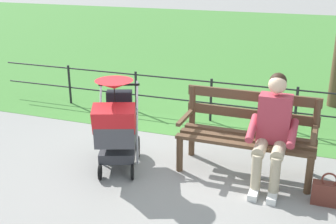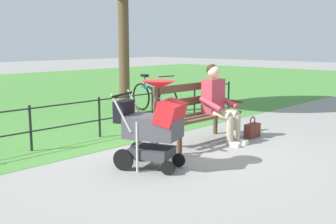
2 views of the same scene
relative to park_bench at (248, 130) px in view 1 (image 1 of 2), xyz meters
name	(u,v)px [view 1 (image 1 of 2)]	position (x,y,z in m)	size (l,w,h in m)	color
ground_plane	(179,163)	(0.83, 0.12, -0.53)	(60.00, 60.00, 0.00)	gray
grass_lawn	(269,43)	(0.83, -8.68, -0.52)	(40.00, 16.00, 0.01)	#478438
park_bench	(248,130)	(0.00, 0.00, 0.00)	(1.61, 0.62, 0.96)	brown
person_on_bench	(273,128)	(-0.30, 0.22, 0.15)	(0.53, 0.74, 1.28)	tan
stroller	(117,124)	(1.48, 0.51, 0.07)	(0.77, 1.00, 1.15)	black
handbag	(328,193)	(-0.95, 0.49, -0.40)	(0.32, 0.14, 0.37)	brown
park_fence	(228,98)	(0.55, -1.47, -0.10)	(7.78, 0.04, 0.70)	black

